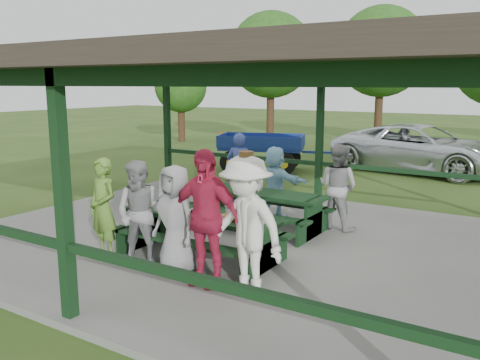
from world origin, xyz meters
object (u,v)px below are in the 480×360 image
Objects in this scene: spectator_blue at (239,170)px; farm_trailer at (262,152)px; contestant_grey_mid at (175,220)px; contestant_white_fedora at (246,226)px; spectator_grey at (338,187)px; contestant_grey_left at (140,214)px; spectator_lblue at (275,182)px; picnic_table_near at (201,229)px; contestant_red at (205,217)px; contestant_green at (103,208)px; picnic_table_far at (256,204)px; pickup_truck at (421,149)px.

spectator_blue reaches higher than farm_trailer.
contestant_white_fedora reaches higher than contestant_grey_mid.
spectator_grey is 7.49m from farm_trailer.
contestant_grey_mid is (0.67, 0.03, -0.01)m from contestant_grey_left.
picnic_table_near is at bearing 102.68° from spectator_lblue.
contestant_red is 0.70m from contestant_white_fedora.
contestant_grey_mid is 1.33m from contestant_white_fedora.
contestant_grey_left is at bearing -171.89° from contestant_white_fedora.
contestant_white_fedora is 10.63m from farm_trailer.
contestant_green is 0.80m from contestant_grey_left.
spectator_blue reaches higher than spectator_grey.
contestant_grey_mid is at bearing -85.51° from picnic_table_far.
spectator_lblue is (-0.30, 3.71, -0.06)m from contestant_grey_mid.
spectator_blue is (-2.81, 4.30, -0.10)m from contestant_white_fedora.
contestant_green is 2.78m from contestant_white_fedora.
contestant_green is at bearing -170.67° from contestant_white_fedora.
contestant_red reaches higher than spectator_lblue.
contestant_green is 0.29× the size of pickup_truck.
contestant_red is (0.71, -0.85, 0.50)m from picnic_table_near.
picnic_table_near is at bearing -176.61° from pickup_truck.
picnic_table_near is at bearing 106.69° from contestant_grey_mid.
contestant_grey_left is (-0.57, -0.79, 0.36)m from picnic_table_near.
spectator_blue is at bearing 170.94° from pickup_truck.
picnic_table_far is 1.45× the size of contestant_red.
contestant_white_fedora reaches higher than picnic_table_near.
contestant_white_fedora is (0.70, -0.03, -0.02)m from contestant_red.
spectator_blue is 2.73m from spectator_grey.
contestant_grey_mid reaches higher than picnic_table_far.
spectator_blue reaches higher than contestant_green.
pickup_truck is at bearing 95.28° from contestant_grey_mid.
contestant_green reaches higher than picnic_table_near.
contestant_grey_mid is at bearing -15.06° from contestant_grey_left.
pickup_truck reaches higher than farm_trailer.
contestant_grey_mid is at bearing -82.96° from picnic_table_near.
contestant_red reaches higher than contestant_grey_mid.
contestant_grey_mid reaches higher than pickup_truck.
contestant_green is 4.48m from spectator_grey.
contestant_grey_mid is (0.22, -2.76, 0.35)m from picnic_table_far.
contestant_green is at bearing 62.27° from spectator_grey.
picnic_table_far is at bearing 104.82° from contestant_red.
contestant_white_fedora is at bearing -80.64° from farm_trailer.
spectator_lblue is at bearing -77.02° from farm_trailer.
contestant_white_fedora is at bearing 121.54° from spectator_lblue.
spectator_lblue is 1.29m from spectator_blue.
spectator_grey is (1.26, 2.81, 0.36)m from picnic_table_near.
contestant_green is 12.00m from pickup_truck.
contestant_grey_mid is 11.75m from pickup_truck.
farm_trailer is at bearing 126.84° from pickup_truck.
contestant_grey_left is (-0.45, -2.79, 0.36)m from picnic_table_far.
contestant_green is at bearing 78.97° from spectator_blue.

